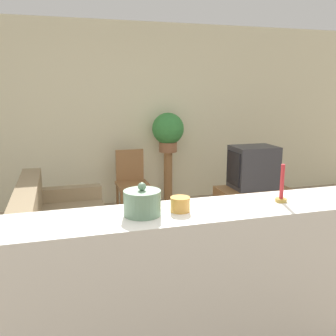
% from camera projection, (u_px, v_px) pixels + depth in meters
% --- Properties ---
extents(wall_back, '(9.00, 0.06, 2.70)m').
position_uv_depth(wall_back, '(109.00, 115.00, 5.57)').
color(wall_back, beige).
rests_on(wall_back, ground_plane).
extents(couch, '(0.87, 1.91, 0.85)m').
position_uv_depth(couch, '(62.00, 242.00, 3.58)').
color(couch, '#847051').
rests_on(couch, ground_plane).
extents(tv_stand, '(0.91, 0.44, 0.50)m').
position_uv_depth(tv_stand, '(252.00, 206.00, 4.85)').
color(tv_stand, olive).
rests_on(tv_stand, ground_plane).
extents(television, '(0.56, 0.42, 0.54)m').
position_uv_depth(television, '(253.00, 167.00, 4.74)').
color(television, '#333338').
rests_on(television, tv_stand).
extents(wooden_chair, '(0.44, 0.44, 0.90)m').
position_uv_depth(wooden_chair, '(132.00, 179.00, 5.25)').
color(wooden_chair, olive).
rests_on(wooden_chair, ground_plane).
extents(plant_stand, '(0.13, 0.13, 0.82)m').
position_uv_depth(plant_stand, '(168.00, 178.00, 5.68)').
color(plant_stand, olive).
rests_on(plant_stand, ground_plane).
extents(potted_plant, '(0.47, 0.47, 0.58)m').
position_uv_depth(potted_plant, '(168.00, 130.00, 5.52)').
color(potted_plant, '#8E5B3D').
rests_on(potted_plant, plant_stand).
extents(foreground_counter, '(2.27, 0.44, 1.07)m').
position_uv_depth(foreground_counter, '(197.00, 295.00, 2.23)').
color(foreground_counter, silver).
rests_on(foreground_counter, ground_plane).
extents(decorative_bowl, '(0.20, 0.20, 0.18)m').
position_uv_depth(decorative_bowl, '(142.00, 203.00, 2.02)').
color(decorative_bowl, gray).
rests_on(decorative_bowl, foreground_counter).
extents(candle_jar, '(0.11, 0.11, 0.08)m').
position_uv_depth(candle_jar, '(180.00, 204.00, 2.08)').
color(candle_jar, gold).
rests_on(candle_jar, foreground_counter).
extents(candlestick, '(0.07, 0.07, 0.23)m').
position_uv_depth(candlestick, '(282.00, 190.00, 2.25)').
color(candlestick, '#B7933D').
rests_on(candlestick, foreground_counter).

